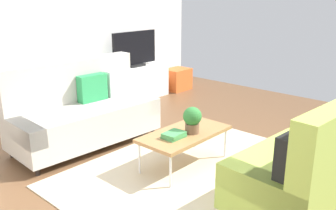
% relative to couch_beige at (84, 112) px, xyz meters
% --- Properties ---
extents(ground_plane, '(7.68, 7.68, 0.00)m').
position_rel_couch_beige_xyz_m(ground_plane, '(0.35, -1.41, -0.45)').
color(ground_plane, brown).
extents(wall_far, '(6.40, 0.12, 2.90)m').
position_rel_couch_beige_xyz_m(wall_far, '(0.35, 1.39, 1.00)').
color(wall_far, white).
rests_on(wall_far, ground_plane).
extents(area_rug, '(2.90, 2.20, 0.01)m').
position_rel_couch_beige_xyz_m(area_rug, '(0.33, -1.62, -0.44)').
color(area_rug, beige).
rests_on(area_rug, ground_plane).
extents(couch_beige, '(1.94, 0.93, 1.10)m').
position_rel_couch_beige_xyz_m(couch_beige, '(0.00, 0.00, 0.00)').
color(couch_beige, '#B2ADA3').
rests_on(couch_beige, ground_plane).
extents(couch_green, '(1.95, 0.97, 1.10)m').
position_rel_couch_beige_xyz_m(couch_green, '(0.66, -2.84, -0.01)').
color(couch_green, '#A3BC4C').
rests_on(couch_green, ground_plane).
extents(coffee_table, '(1.10, 0.56, 0.42)m').
position_rel_couch_beige_xyz_m(coffee_table, '(0.38, -1.42, -0.05)').
color(coffee_table, '#9E7042').
rests_on(coffee_table, ground_plane).
extents(tv_console, '(1.40, 0.44, 0.64)m').
position_rel_couch_beige_xyz_m(tv_console, '(1.89, 1.05, -0.13)').
color(tv_console, silver).
rests_on(tv_console, ground_plane).
extents(tv, '(1.00, 0.20, 0.64)m').
position_rel_couch_beige_xyz_m(tv, '(1.89, 1.03, 0.51)').
color(tv, black).
rests_on(tv, tv_console).
extents(storage_trunk, '(0.52, 0.40, 0.44)m').
position_rel_couch_beige_xyz_m(storage_trunk, '(2.99, 0.95, -0.23)').
color(storage_trunk, orange).
rests_on(storage_trunk, ground_plane).
extents(potted_plant, '(0.21, 0.21, 0.31)m').
position_rel_couch_beige_xyz_m(potted_plant, '(0.42, -1.49, 0.14)').
color(potted_plant, brown).
rests_on(potted_plant, coffee_table).
extents(table_book_0, '(0.25, 0.19, 0.03)m').
position_rel_couch_beige_xyz_m(table_book_0, '(0.17, -1.44, -0.01)').
color(table_book_0, '#3F8C4C').
rests_on(table_book_0, coffee_table).
extents(table_book_1, '(0.25, 0.20, 0.03)m').
position_rel_couch_beige_xyz_m(table_book_1, '(0.17, -1.44, 0.02)').
color(table_book_1, '#3F8C4C').
rests_on(table_book_1, table_book_0).
extents(vase_0, '(0.09, 0.09, 0.13)m').
position_rel_couch_beige_xyz_m(vase_0, '(1.31, 1.10, 0.26)').
color(vase_0, '#33B29E').
rests_on(vase_0, tv_console).
extents(vase_1, '(0.13, 0.13, 0.20)m').
position_rel_couch_beige_xyz_m(vase_1, '(1.46, 1.10, 0.29)').
color(vase_1, '#33B29E').
rests_on(vase_1, tv_console).
extents(bottle_0, '(0.04, 0.04, 0.17)m').
position_rel_couch_beige_xyz_m(bottle_0, '(1.65, 1.01, 0.28)').
color(bottle_0, '#262626').
rests_on(bottle_0, tv_console).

